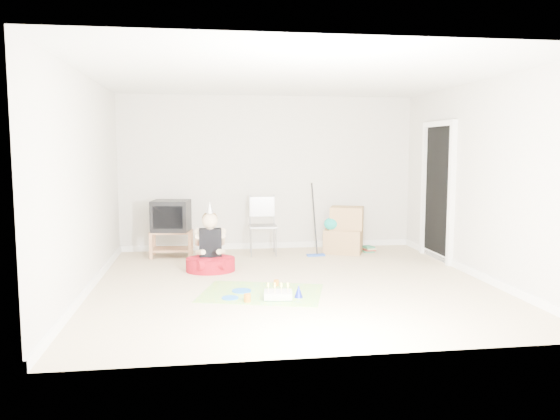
{
  "coord_description": "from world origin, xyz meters",
  "views": [
    {
      "loc": [
        -1.12,
        -6.75,
        1.72
      ],
      "look_at": [
        -0.1,
        0.4,
        0.9
      ],
      "focal_mm": 35.0,
      "sensor_mm": 36.0,
      "label": 1
    }
  ],
  "objects": [
    {
      "name": "orange_cup_near",
      "position": [
        -0.22,
        -0.12,
        0.04
      ],
      "size": [
        0.08,
        0.08,
        0.07
      ],
      "primitive_type": "cylinder",
      "rotation": [
        0.0,
        0.0,
        -0.36
      ],
      "color": "orange",
      "rests_on": "party_mat"
    },
    {
      "name": "blue_plate_far",
      "position": [
        -0.83,
        -0.62,
        0.01
      ],
      "size": [
        0.22,
        0.22,
        0.01
      ],
      "primitive_type": "cylinder",
      "rotation": [
        0.0,
        0.0,
        0.13
      ],
      "color": "blue",
      "rests_on": "party_mat"
    },
    {
      "name": "blue_plate_near",
      "position": [
        -0.67,
        -0.34,
        0.01
      ],
      "size": [
        0.26,
        0.26,
        0.01
      ],
      "primitive_type": "cylinder",
      "rotation": [
        0.0,
        0.0,
        -0.13
      ],
      "color": "blue",
      "rests_on": "party_mat"
    },
    {
      "name": "blue_party_hat",
      "position": [
        -0.04,
        -0.7,
        0.08
      ],
      "size": [
        0.13,
        0.13,
        0.14
      ],
      "primitive_type": "cone",
      "rotation": [
        0.0,
        0.0,
        -0.44
      ],
      "color": "#1B28C0",
      "rests_on": "party_mat"
    },
    {
      "name": "crt_tv",
      "position": [
        -1.62,
        1.97,
        0.66
      ],
      "size": [
        0.64,
        0.56,
        0.49
      ],
      "primitive_type": "cube",
      "rotation": [
        0.0,
        0.0,
        -0.16
      ],
      "color": "black",
      "rests_on": "tv_stand"
    },
    {
      "name": "cardboard_boxes",
      "position": [
        1.18,
        1.9,
        0.37
      ],
      "size": [
        0.74,
        0.66,
        0.76
      ],
      "color": "#AC8353",
      "rests_on": "ground"
    },
    {
      "name": "doorway_recess",
      "position": [
        2.48,
        1.2,
        1.02
      ],
      "size": [
        0.02,
        0.9,
        2.05
      ],
      "primitive_type": "cube",
      "color": "black",
      "rests_on": "ground"
    },
    {
      "name": "birthday_cake",
      "position": [
        -0.28,
        -0.72,
        0.04
      ],
      "size": [
        0.35,
        0.3,
        0.15
      ],
      "color": "silver",
      "rests_on": "party_mat"
    },
    {
      "name": "floor_mop",
      "position": [
        0.66,
        1.69,
        0.26
      ],
      "size": [
        0.29,
        0.39,
        1.15
      ],
      "color": "blue",
      "rests_on": "ground"
    },
    {
      "name": "party_mat",
      "position": [
        -0.44,
        -0.43,
        0.0
      ],
      "size": [
        1.63,
        1.36,
        0.01
      ],
      "primitive_type": "cube",
      "rotation": [
        0.0,
        0.0,
        -0.28
      ],
      "color": "#FF3584",
      "rests_on": "ground"
    },
    {
      "name": "ground",
      "position": [
        0.0,
        0.0,
        0.0
      ],
      "size": [
        5.0,
        5.0,
        0.0
      ],
      "primitive_type": "plane",
      "color": "beige",
      "rests_on": "ground"
    },
    {
      "name": "orange_cup_far",
      "position": [
        -0.64,
        -0.79,
        0.05
      ],
      "size": [
        0.11,
        0.11,
        0.09
      ],
      "primitive_type": "cylinder",
      "rotation": [
        0.0,
        0.0,
        -0.63
      ],
      "color": "orange",
      "rests_on": "party_mat"
    },
    {
      "name": "tv_stand",
      "position": [
        -1.62,
        1.97,
        0.25
      ],
      "size": [
        0.68,
        0.44,
        0.41
      ],
      "color": "#A66F4B",
      "rests_on": "ground"
    },
    {
      "name": "folding_chair",
      "position": [
        -0.16,
        1.93,
        0.47
      ],
      "size": [
        0.45,
        0.43,
        0.96
      ],
      "color": "gray",
      "rests_on": "ground"
    },
    {
      "name": "book_pile",
      "position": [
        1.61,
        1.93,
        0.05
      ],
      "size": [
        0.2,
        0.23,
        0.1
      ],
      "color": "#2A7F58",
      "rests_on": "ground"
    },
    {
      "name": "seated_woman",
      "position": [
        -1.02,
        0.84,
        0.22
      ],
      "size": [
        0.7,
        0.7,
        0.99
      ],
      "color": "#A50F1C",
      "rests_on": "ground"
    }
  ]
}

